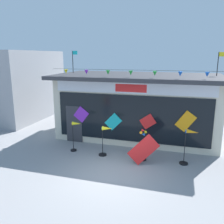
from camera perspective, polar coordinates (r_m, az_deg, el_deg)
name	(u,v)px	position (r m, az deg, el deg)	size (l,w,h in m)	color
ground_plane	(110,174)	(9.89, -0.40, -14.65)	(80.00, 80.00, 0.00)	gray
kite_shop_building	(138,105)	(13.98, 6.21, 1.65)	(9.07, 4.87, 4.93)	beige
wind_spinner_far_left	(75,131)	(11.84, -8.72, -4.59)	(0.60, 0.30, 1.52)	black
wind_spinner_left	(106,137)	(11.20, -1.54, -5.90)	(0.68, 0.38, 1.46)	black
wind_spinner_center_left	(143,144)	(10.87, 7.40, -7.55)	(0.34, 0.34, 1.49)	black
wind_spinner_center_right	(189,142)	(10.80, 17.94, -6.85)	(0.72, 0.38, 1.59)	black
display_kite_on_ground	(143,150)	(10.49, 7.52, -8.90)	(0.70, 0.03, 1.28)	red
neighbour_building	(10,84)	(20.01, -23.27, 6.08)	(5.81, 6.65, 4.98)	#99999E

